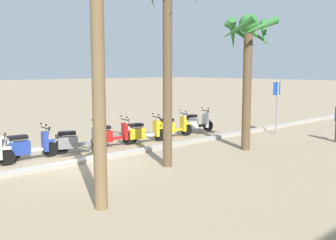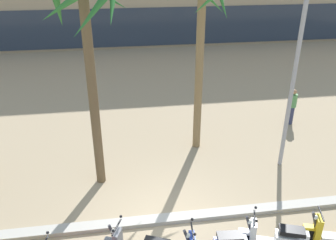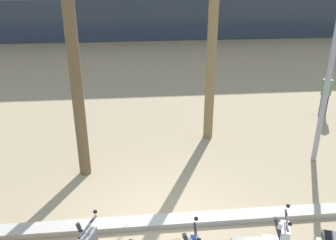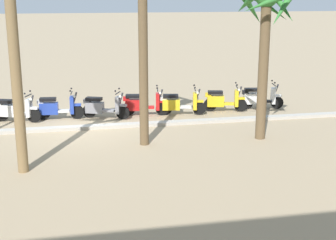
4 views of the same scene
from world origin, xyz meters
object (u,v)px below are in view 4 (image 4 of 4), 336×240
scooter_yellow_tail_end (179,104)px  scooter_red_mid_centre (141,104)px  scooter_white_gap_after_mid (259,98)px  scooter_blue_mid_rear (56,108)px  palm_tree_mid_walkway (265,24)px  scooter_white_far_back (14,110)px  scooter_grey_mid_front (102,107)px  scooter_yellow_lead_nearest (222,100)px

scooter_yellow_tail_end → scooter_red_mid_centre: size_ratio=1.00×
scooter_white_gap_after_mid → scooter_blue_mid_rear: size_ratio=0.99×
scooter_white_gap_after_mid → scooter_red_mid_centre: same height
palm_tree_mid_walkway → scooter_white_far_back: bearing=-25.2°
scooter_white_gap_after_mid → scooter_grey_mid_front: size_ratio=1.01×
scooter_yellow_lead_nearest → scooter_red_mid_centre: size_ratio=0.94×
palm_tree_mid_walkway → scooter_yellow_tail_end: bearing=-62.1°
scooter_white_gap_after_mid → scooter_yellow_tail_end: size_ratio=0.97×
scooter_yellow_lead_nearest → palm_tree_mid_walkway: (-0.09, 3.89, 3.28)m
scooter_white_gap_after_mid → scooter_yellow_lead_nearest: same height
palm_tree_mid_walkway → scooter_red_mid_centre: bearing=-48.9°
scooter_white_gap_after_mid → scooter_yellow_tail_end: same height
scooter_grey_mid_front → scooter_blue_mid_rear: same height
scooter_grey_mid_front → palm_tree_mid_walkway: size_ratio=0.36×
scooter_yellow_lead_nearest → scooter_white_far_back: (8.12, 0.03, -0.00)m
scooter_white_gap_after_mid → scooter_grey_mid_front: same height
palm_tree_mid_walkway → scooter_blue_mid_rear: bearing=-30.4°
scooter_grey_mid_front → palm_tree_mid_walkway: 7.01m
scooter_white_gap_after_mid → scooter_white_far_back: bearing=0.9°
scooter_yellow_tail_end → scooter_white_gap_after_mid: bearing=-174.5°
scooter_red_mid_centre → scooter_yellow_lead_nearest: bearing=-179.9°
scooter_grey_mid_front → scooter_yellow_tail_end: bearing=179.2°
scooter_red_mid_centre → scooter_grey_mid_front: size_ratio=1.05×
scooter_white_far_back → scooter_yellow_tail_end: bearing=178.4°
scooter_grey_mid_front → scooter_blue_mid_rear: size_ratio=0.98×
scooter_yellow_tail_end → scooter_yellow_lead_nearest: bearing=-173.5°
scooter_blue_mid_rear → scooter_yellow_tail_end: bearing=177.3°
scooter_yellow_lead_nearest → scooter_blue_mid_rear: size_ratio=0.97×
scooter_red_mid_centre → scooter_grey_mid_front: bearing=6.0°
scooter_blue_mid_rear → scooter_white_far_back: bearing=1.7°
scooter_yellow_tail_end → scooter_white_far_back: same height
scooter_white_gap_after_mid → scooter_yellow_lead_nearest: (1.62, 0.13, -0.01)m
scooter_yellow_lead_nearest → palm_tree_mid_walkway: bearing=91.4°
scooter_white_far_back → palm_tree_mid_walkway: (-8.22, 3.86, 3.29)m
scooter_yellow_tail_end → scooter_grey_mid_front: same height
scooter_red_mid_centre → scooter_white_gap_after_mid: bearing=-178.5°
scooter_grey_mid_front → scooter_blue_mid_rear: (1.72, -0.18, 0.01)m
scooter_yellow_lead_nearest → scooter_blue_mid_rear: same height
scooter_white_gap_after_mid → scooter_red_mid_centre: (4.92, 0.13, -0.01)m
scooter_white_far_back → palm_tree_mid_walkway: size_ratio=0.35×
scooter_yellow_lead_nearest → scooter_yellow_tail_end: same height
scooter_white_far_back → scooter_yellow_lead_nearest: bearing=-179.8°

